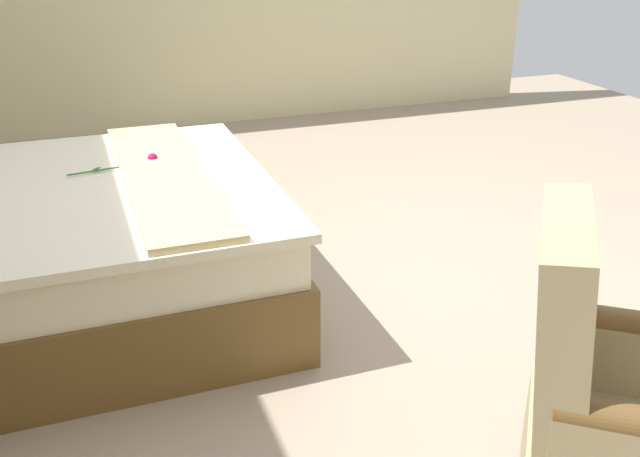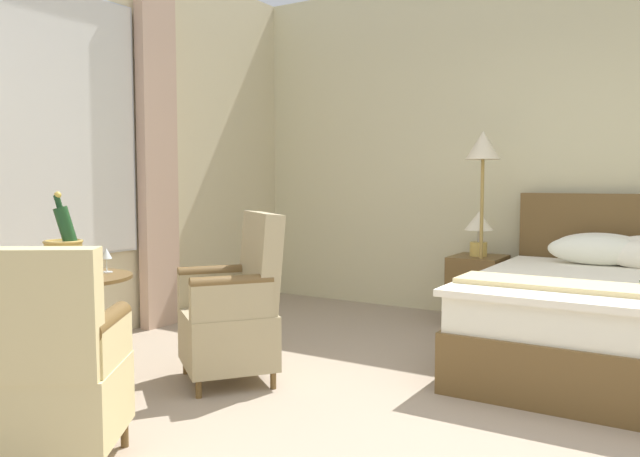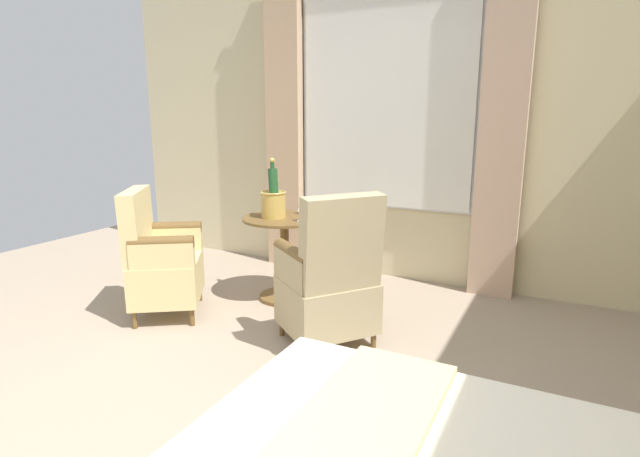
{
  "view_description": "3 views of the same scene",
  "coord_description": "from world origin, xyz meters",
  "px_view_note": "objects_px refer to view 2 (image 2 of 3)",
  "views": [
    {
      "loc": [
        -2.86,
        1.45,
        1.69
      ],
      "look_at": [
        -1.09,
        0.8,
        0.86
      ],
      "focal_mm": 40.0,
      "sensor_mm": 36.0,
      "label": 1
    },
    {
      "loc": [
        0.7,
        -2.7,
        1.22
      ],
      "look_at": [
        -1.21,
        0.39,
        0.94
      ],
      "focal_mm": 35.0,
      "sensor_mm": 36.0,
      "label": 2
    },
    {
      "loc": [
        1.06,
        1.54,
        1.49
      ],
      "look_at": [
        -1.01,
        0.48,
        0.96
      ],
      "focal_mm": 28.0,
      "sensor_mm": 36.0,
      "label": 3
    }
  ],
  "objects_px": {
    "armchair_facing_bed": "(45,373)",
    "armchair_by_window": "(235,312)",
    "bedside_lamp": "(479,227)",
    "floor_lamp_brass": "(483,171)",
    "nightstand": "(478,291)",
    "champagne_bucket": "(64,253)",
    "bed": "(615,315)",
    "wine_glass_near_bucket": "(106,255)",
    "wine_glass_near_edge": "(59,254)",
    "side_table_round": "(72,325)"
  },
  "relations": [
    {
      "from": "side_table_round",
      "to": "armchair_by_window",
      "type": "bearing_deg",
      "value": 49.4
    },
    {
      "from": "bed",
      "to": "armchair_facing_bed",
      "type": "relative_size",
      "value": 2.18
    },
    {
      "from": "nightstand",
      "to": "armchair_by_window",
      "type": "xyz_separation_m",
      "value": [
        -0.81,
        -2.19,
        0.13
      ]
    },
    {
      "from": "nightstand",
      "to": "wine_glass_near_edge",
      "type": "xyz_separation_m",
      "value": [
        -1.61,
        -2.82,
        0.5
      ]
    },
    {
      "from": "champagne_bucket",
      "to": "bed",
      "type": "bearing_deg",
      "value": 42.36
    },
    {
      "from": "armchair_facing_bed",
      "to": "armchair_by_window",
      "type": "bearing_deg",
      "value": 94.67
    },
    {
      "from": "wine_glass_near_bucket",
      "to": "wine_glass_near_edge",
      "type": "distance_m",
      "value": 0.29
    },
    {
      "from": "armchair_by_window",
      "to": "armchair_facing_bed",
      "type": "bearing_deg",
      "value": -85.33
    },
    {
      "from": "nightstand",
      "to": "side_table_round",
      "type": "distance_m",
      "value": 3.22
    },
    {
      "from": "side_table_round",
      "to": "champagne_bucket",
      "type": "bearing_deg",
      "value": -56.32
    },
    {
      "from": "champagne_bucket",
      "to": "armchair_by_window",
      "type": "height_order",
      "value": "champagne_bucket"
    },
    {
      "from": "bedside_lamp",
      "to": "wine_glass_near_edge",
      "type": "xyz_separation_m",
      "value": [
        -1.61,
        -2.82,
        -0.05
      ]
    },
    {
      "from": "champagne_bucket",
      "to": "armchair_facing_bed",
      "type": "xyz_separation_m",
      "value": [
        0.67,
        -0.59,
        -0.4
      ]
    },
    {
      "from": "bedside_lamp",
      "to": "wine_glass_near_edge",
      "type": "distance_m",
      "value": 3.25
    },
    {
      "from": "wine_glass_near_bucket",
      "to": "armchair_facing_bed",
      "type": "distance_m",
      "value": 1.13
    },
    {
      "from": "bed",
      "to": "bedside_lamp",
      "type": "xyz_separation_m",
      "value": [
        -1.12,
        0.69,
        0.49
      ]
    },
    {
      "from": "bed",
      "to": "armchair_by_window",
      "type": "xyz_separation_m",
      "value": [
        -1.94,
        -1.5,
        0.08
      ]
    },
    {
      "from": "nightstand",
      "to": "wine_glass_near_bucket",
      "type": "distance_m",
      "value": 3.05
    },
    {
      "from": "nightstand",
      "to": "bedside_lamp",
      "type": "bearing_deg",
      "value": 180.0
    },
    {
      "from": "floor_lamp_brass",
      "to": "armchair_facing_bed",
      "type": "xyz_separation_m",
      "value": [
        -0.77,
        -3.4,
        -0.87
      ]
    },
    {
      "from": "bed",
      "to": "champagne_bucket",
      "type": "distance_m",
      "value": 3.41
    },
    {
      "from": "nightstand",
      "to": "champagne_bucket",
      "type": "relative_size",
      "value": 1.25
    },
    {
      "from": "wine_glass_near_edge",
      "to": "armchair_by_window",
      "type": "bearing_deg",
      "value": 38.66
    },
    {
      "from": "wine_glass_near_bucket",
      "to": "nightstand",
      "type": "bearing_deg",
      "value": 63.44
    },
    {
      "from": "bed",
      "to": "wine_glass_near_edge",
      "type": "xyz_separation_m",
      "value": [
        -2.73,
        -2.14,
        0.45
      ]
    },
    {
      "from": "armchair_facing_bed",
      "to": "champagne_bucket",
      "type": "bearing_deg",
      "value": 138.51
    },
    {
      "from": "bedside_lamp",
      "to": "armchair_by_window",
      "type": "height_order",
      "value": "armchair_by_window"
    },
    {
      "from": "bedside_lamp",
      "to": "floor_lamp_brass",
      "type": "distance_m",
      "value": 0.49
    },
    {
      "from": "bedside_lamp",
      "to": "floor_lamp_brass",
      "type": "height_order",
      "value": "floor_lamp_brass"
    },
    {
      "from": "floor_lamp_brass",
      "to": "wine_glass_near_edge",
      "type": "height_order",
      "value": "floor_lamp_brass"
    },
    {
      "from": "wine_glass_near_bucket",
      "to": "wine_glass_near_edge",
      "type": "xyz_separation_m",
      "value": [
        -0.26,
        -0.13,
        0.0
      ]
    },
    {
      "from": "bedside_lamp",
      "to": "floor_lamp_brass",
      "type": "relative_size",
      "value": 0.23
    },
    {
      "from": "side_table_round",
      "to": "armchair_by_window",
      "type": "xyz_separation_m",
      "value": [
        0.6,
        0.7,
        0.02
      ]
    },
    {
      "from": "armchair_by_window",
      "to": "bedside_lamp",
      "type": "bearing_deg",
      "value": 69.61
    },
    {
      "from": "bed",
      "to": "bedside_lamp",
      "type": "bearing_deg",
      "value": 148.53
    },
    {
      "from": "bed",
      "to": "nightstand",
      "type": "height_order",
      "value": "bed"
    },
    {
      "from": "side_table_round",
      "to": "wine_glass_near_edge",
      "type": "relative_size",
      "value": 4.58
    },
    {
      "from": "floor_lamp_brass",
      "to": "champagne_bucket",
      "type": "xyz_separation_m",
      "value": [
        -1.44,
        -2.81,
        -0.47
      ]
    },
    {
      "from": "nightstand",
      "to": "side_table_round",
      "type": "relative_size",
      "value": 0.86
    },
    {
      "from": "wine_glass_near_edge",
      "to": "armchair_by_window",
      "type": "distance_m",
      "value": 1.08
    },
    {
      "from": "nightstand",
      "to": "wine_glass_near_edge",
      "type": "distance_m",
      "value": 3.29
    },
    {
      "from": "side_table_round",
      "to": "wine_glass_near_bucket",
      "type": "distance_m",
      "value": 0.43
    },
    {
      "from": "side_table_round",
      "to": "bed",
      "type": "bearing_deg",
      "value": 40.95
    },
    {
      "from": "bed",
      "to": "floor_lamp_brass",
      "type": "xyz_separation_m",
      "value": [
        -1.06,
        0.54,
        0.95
      ]
    },
    {
      "from": "floor_lamp_brass",
      "to": "armchair_by_window",
      "type": "bearing_deg",
      "value": -113.38
    },
    {
      "from": "wine_glass_near_bucket",
      "to": "armchair_by_window",
      "type": "relative_size",
      "value": 0.14
    },
    {
      "from": "armchair_facing_bed",
      "to": "nightstand",
      "type": "bearing_deg",
      "value": 78.79
    },
    {
      "from": "bedside_lamp",
      "to": "wine_glass_near_bucket",
      "type": "xyz_separation_m",
      "value": [
        -1.35,
        -2.7,
        -0.05
      ]
    },
    {
      "from": "bed",
      "to": "nightstand",
      "type": "bearing_deg",
      "value": 148.53
    },
    {
      "from": "bed",
      "to": "wine_glass_near_edge",
      "type": "bearing_deg",
      "value": -141.96
    }
  ]
}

